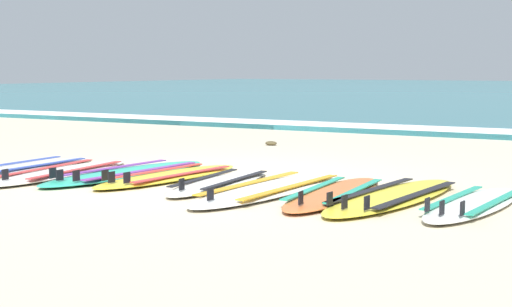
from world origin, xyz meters
TOP-DOWN VIEW (x-y plane):
  - ground_plane at (0.00, 0.00)m, footprint 80.00×80.00m
  - wave_foam_strip at (0.00, 6.79)m, footprint 80.00×1.14m
  - surfboard_0 at (-2.30, -0.54)m, footprint 0.64×2.25m
  - surfboard_1 at (-1.64, -0.61)m, footprint 0.84×2.38m
  - surfboard_2 at (-0.97, -0.29)m, footprint 0.79×2.54m
  - surfboard_3 at (-0.41, -0.26)m, footprint 0.73×2.24m
  - surfboard_4 at (0.31, -0.37)m, footprint 0.68×2.03m
  - surfboard_5 at (0.96, -0.47)m, footprint 0.73×2.59m
  - surfboard_6 at (1.61, -0.42)m, footprint 0.72×2.21m
  - surfboard_7 at (2.14, -0.30)m, footprint 0.80×2.50m
  - surfboard_8 at (2.87, -0.33)m, footprint 0.64×2.07m
  - seaweed_clump_near_shoreline at (-1.23, 3.52)m, footprint 0.19×0.15m

SIDE VIEW (x-z plane):
  - ground_plane at x=0.00m, z-range 0.00..0.00m
  - seaweed_clump_near_shoreline at x=-1.23m, z-range 0.00..0.07m
  - surfboard_5 at x=0.96m, z-range -0.05..0.13m
  - surfboard_1 at x=-1.64m, z-range -0.05..0.13m
  - surfboard_0 at x=-2.30m, z-range -0.05..0.13m
  - surfboard_6 at x=1.61m, z-range -0.05..0.13m
  - surfboard_4 at x=0.31m, z-range -0.05..0.13m
  - surfboard_2 at x=-0.97m, z-range -0.05..0.13m
  - surfboard_7 at x=2.14m, z-range -0.05..0.13m
  - surfboard_3 at x=-0.41m, z-range -0.05..0.13m
  - surfboard_8 at x=2.87m, z-range -0.05..0.13m
  - wave_foam_strip at x=0.00m, z-range 0.00..0.11m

